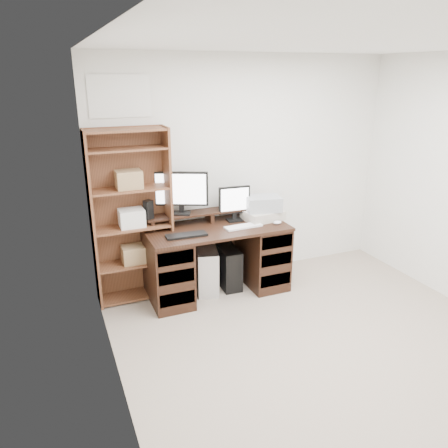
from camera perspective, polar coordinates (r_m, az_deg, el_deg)
room at (r=3.35m, az=17.43°, el=0.11°), size 3.54×4.04×2.54m
desk at (r=4.75m, az=-0.98°, el=-4.47°), size 1.50×0.70×0.75m
riser_shelf at (r=4.77m, az=-1.92°, el=1.46°), size 1.40×0.22×0.12m
monitor_wide at (r=4.62m, az=-5.64°, el=4.39°), size 0.54×0.26×0.45m
monitor_small at (r=4.76m, az=1.36°, el=2.87°), size 0.35×0.14×0.38m
speaker at (r=4.53m, az=-9.84°, el=1.87°), size 0.10×0.10×0.20m
keyboard_black at (r=4.36m, az=-4.93°, el=-1.47°), size 0.42×0.15×0.02m
keyboard_white at (r=4.60m, az=2.55°, el=-0.32°), size 0.41×0.15×0.02m
mouse at (r=4.73m, az=6.98°, el=0.20°), size 0.10×0.07×0.04m
printer at (r=4.86m, az=5.09°, el=1.20°), size 0.45×0.36×0.10m
basket at (r=4.82m, az=5.14°, el=2.69°), size 0.42×0.33×0.16m
tower_silver at (r=4.85m, az=-2.28°, el=-5.83°), size 0.34×0.53×0.49m
tower_black at (r=4.94m, az=0.48°, el=-5.56°), size 0.22×0.47×0.46m
bookshelf at (r=4.54m, az=-12.05°, el=1.10°), size 0.80×0.30×1.80m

